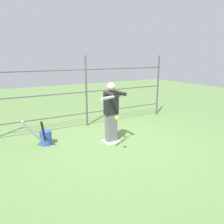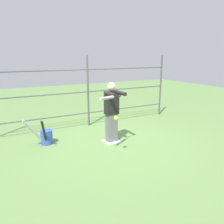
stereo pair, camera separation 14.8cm
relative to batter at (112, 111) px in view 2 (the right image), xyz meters
name	(u,v)px [view 2 (the right image)]	position (x,y,z in m)	size (l,w,h in m)	color
ground_plane	(112,141)	(0.00, -0.02, -0.85)	(24.00, 24.00, 0.00)	#608447
home_plate	(112,141)	(0.00, -0.02, -0.84)	(0.40, 0.40, 0.02)	white
fence_backstop	(88,92)	(0.00, -1.62, 0.27)	(5.96, 0.06, 2.24)	#4C4C51
batter	(112,111)	(0.00, 0.00, 0.00)	(0.41, 0.54, 1.58)	slate
baseball_bat_swinging	(109,98)	(0.43, 0.66, 0.49)	(0.74, 0.47, 0.11)	black
softball_in_flight	(116,118)	(0.33, 0.83, 0.06)	(0.10, 0.10, 0.10)	yellow
bat_bucket	(46,136)	(1.59, -0.64, -0.63)	(0.73, 0.59, 0.77)	#3351B2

